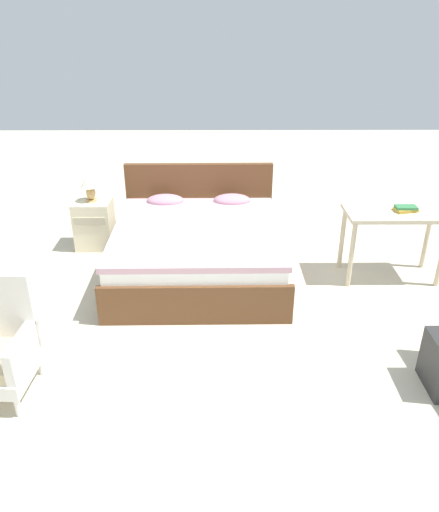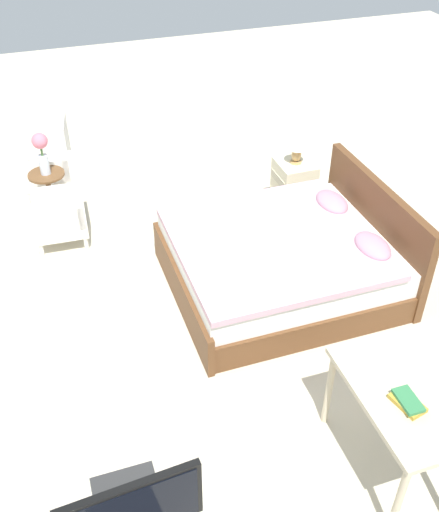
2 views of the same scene
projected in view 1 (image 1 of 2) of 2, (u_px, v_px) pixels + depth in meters
name	position (u px, v px, depth m)	size (l,w,h in m)	color
ground_plane	(197.00, 315.00, 4.80)	(16.00, 16.00, 0.00)	beige
bed	(198.00, 247.00, 5.47)	(1.82, 2.07, 0.96)	brown
nightstand	(94.00, 224.00, 6.06)	(0.44, 0.41, 0.59)	beige
table_lamp	(90.00, 184.00, 5.83)	(0.22, 0.22, 0.33)	tan
vanity_desk	(395.00, 222.00, 5.21)	(1.04, 0.52, 0.76)	beige
book_stack	(406.00, 209.00, 5.15)	(0.25, 0.18, 0.06)	#B79333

